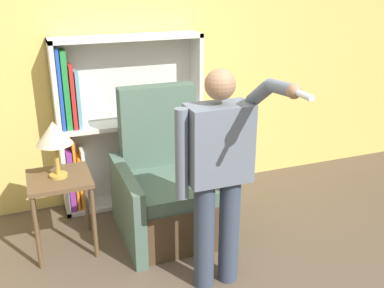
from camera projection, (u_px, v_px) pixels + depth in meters
wall_back at (129, 61)px, 4.32m from camera, size 8.00×0.06×2.80m
bookcase at (117, 126)px, 4.33m from camera, size 1.39×0.28×1.67m
armchair at (169, 191)px, 4.00m from camera, size 0.89×0.92×1.27m
person_standing at (219, 169)px, 3.08m from camera, size 0.59×0.78×1.63m
side_table at (60, 189)px, 3.64m from camera, size 0.50×0.50×0.67m
table_lamp at (54, 135)px, 3.47m from camera, size 0.28×0.28×0.47m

